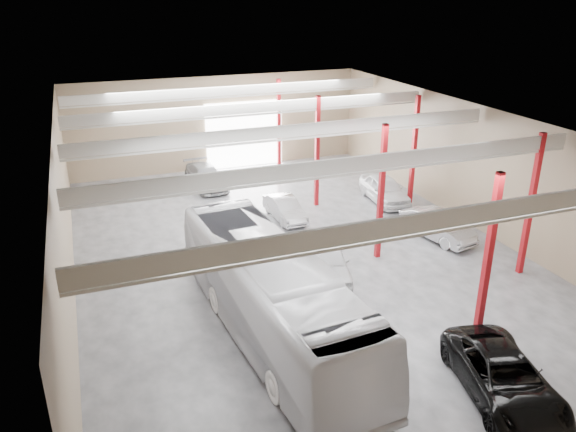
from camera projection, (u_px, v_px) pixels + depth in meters
depot_shell at (295, 159)px, 28.27m from camera, size 22.12×32.12×7.06m
coach_bus at (271, 294)px, 21.88m from camera, size 4.25×13.93×3.82m
black_sedan at (504, 377)px, 18.96m from camera, size 3.82×6.06×1.56m
car_row_a at (326, 260)px, 26.92m from camera, size 3.24×5.25×1.67m
car_row_b at (285, 208)px, 33.70m from camera, size 1.59×4.09×1.33m
car_row_c at (206, 176)px, 39.15m from camera, size 2.51×5.25×1.48m
car_right_near at (437, 226)px, 31.05m from camera, size 2.52×4.82×1.51m
car_right_far at (384, 189)px, 36.42m from camera, size 2.39×5.03×1.66m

